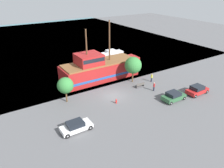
{
  "coord_description": "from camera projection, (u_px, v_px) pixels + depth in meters",
  "views": [
    {
      "loc": [
        -18.03,
        -27.42,
        17.54
      ],
      "look_at": [
        0.89,
        2.0,
        1.2
      ],
      "focal_mm": 35.0,
      "sensor_mm": 36.0,
      "label": 1
    }
  ],
  "objects": [
    {
      "name": "ground_plane",
      "position": [
        114.0,
        96.0,
        37.15
      ],
      "size": [
        160.0,
        160.0,
        0.0
      ],
      "primitive_type": "plane",
      "color": "#5B5B5E"
    },
    {
      "name": "water_surface",
      "position": [
        40.0,
        42.0,
        70.68
      ],
      "size": [
        80.0,
        80.0,
        0.0
      ],
      "primitive_type": "plane",
      "color": "teal",
      "rests_on": "ground"
    },
    {
      "name": "pirate_ship",
      "position": [
        99.0,
        69.0,
        43.09
      ],
      "size": [
        16.6,
        5.46,
        11.22
      ],
      "color": "#A31E1E",
      "rests_on": "water_surface"
    },
    {
      "name": "moored_boat_dockside",
      "position": [
        108.0,
        59.0,
        52.86
      ],
      "size": [
        6.12,
        2.28,
        2.0
      ],
      "color": "#B7B2A8",
      "rests_on": "water_surface"
    },
    {
      "name": "moored_boat_outer",
      "position": [
        112.0,
        53.0,
        57.41
      ],
      "size": [
        5.9,
        2.13,
        1.58
      ],
      "color": "silver",
      "rests_on": "water_surface"
    },
    {
      "name": "parked_car_curb_front",
      "position": [
        76.0,
        126.0,
        28.15
      ],
      "size": [
        4.08,
        1.89,
        1.36
      ],
      "color": "white",
      "rests_on": "ground_plane"
    },
    {
      "name": "parked_car_curb_mid",
      "position": [
        197.0,
        90.0,
        37.54
      ],
      "size": [
        3.98,
        1.96,
        1.52
      ],
      "color": "#B21E1E",
      "rests_on": "ground_plane"
    },
    {
      "name": "parked_car_curb_rear",
      "position": [
        174.0,
        96.0,
        35.49
      ],
      "size": [
        3.91,
        2.02,
        1.47
      ],
      "color": "#2D5B38",
      "rests_on": "ground_plane"
    },
    {
      "name": "fire_hydrant",
      "position": [
        116.0,
        101.0,
        34.68
      ],
      "size": [
        0.42,
        0.25,
        0.76
      ],
      "color": "red",
      "rests_on": "ground_plane"
    },
    {
      "name": "bench_promenade_east",
      "position": [
        140.0,
        85.0,
        40.0
      ],
      "size": [
        1.79,
        0.45,
        0.85
      ],
      "color": "#4C4742",
      "rests_on": "ground_plane"
    },
    {
      "name": "pedestrian_walking_near",
      "position": [
        152.0,
        78.0,
        42.13
      ],
      "size": [
        0.32,
        0.32,
        1.64
      ],
      "color": "#232838",
      "rests_on": "ground_plane"
    },
    {
      "name": "pedestrian_walking_far",
      "position": [
        154.0,
        87.0,
        38.52
      ],
      "size": [
        0.32,
        0.32,
        1.61
      ],
      "color": "#232838",
      "rests_on": "ground_plane"
    },
    {
      "name": "tree_row_east",
      "position": [
        65.0,
        85.0,
        34.11
      ],
      "size": [
        2.57,
        2.57,
        4.19
      ],
      "color": "brown",
      "rests_on": "ground_plane"
    },
    {
      "name": "tree_row_mideast",
      "position": [
        133.0,
        65.0,
        41.0
      ],
      "size": [
        3.2,
        3.2,
        4.98
      ],
      "color": "brown",
      "rests_on": "ground_plane"
    }
  ]
}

